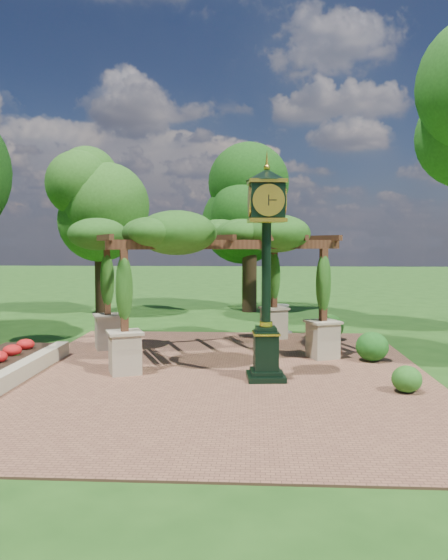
{
  "coord_description": "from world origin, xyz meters",
  "views": [
    {
      "loc": [
        0.81,
        -12.0,
        3.22
      ],
      "look_at": [
        0.0,
        2.5,
        2.2
      ],
      "focal_mm": 35.0,
      "sensor_mm": 36.0,
      "label": 1
    }
  ],
  "objects": [
    {
      "name": "brick_plaza",
      "position": [
        0.0,
        1.0,
        0.02
      ],
      "size": [
        10.0,
        12.0,
        0.04
      ],
      "primitive_type": "cube",
      "color": "brown",
      "rests_on": "ground"
    },
    {
      "name": "border_wall",
      "position": [
        -4.6,
        0.5,
        0.2
      ],
      "size": [
        0.35,
        5.0,
        0.4
      ],
      "primitive_type": "cube",
      "color": "#C6B793",
      "rests_on": "ground"
    },
    {
      "name": "shrub_front",
      "position": [
        4.03,
        -0.47,
        0.32
      ],
      "size": [
        0.82,
        0.82,
        0.57
      ],
      "primitive_type": "ellipsoid",
      "rotation": [
        0.0,
        0.0,
        0.38
      ],
      "color": "#26611B",
      "rests_on": "brick_plaza"
    },
    {
      "name": "pedestal_clock",
      "position": [
        1.08,
        0.46,
        2.94
      ],
      "size": [
        1.05,
        1.05,
        4.92
      ],
      "rotation": [
        0.0,
        0.0,
        0.09
      ],
      "color": "black",
      "rests_on": "brick_plaza"
    },
    {
      "name": "sundial",
      "position": [
        1.76,
        7.08,
        0.45
      ],
      "size": [
        0.73,
        0.73,
        1.03
      ],
      "rotation": [
        0.0,
        0.0,
        0.35
      ],
      "color": "gray",
      "rests_on": "ground"
    },
    {
      "name": "ground",
      "position": [
        0.0,
        0.0,
        0.0
      ],
      "size": [
        120.0,
        120.0,
        0.0
      ],
      "primitive_type": "plane",
      "color": "#1E4714",
      "rests_on": "ground"
    },
    {
      "name": "shrub_mid",
      "position": [
        3.96,
        2.58,
        0.43
      ],
      "size": [
        1.15,
        1.15,
        0.78
      ],
      "primitive_type": "ellipsoid",
      "rotation": [
        0.0,
        0.0,
        0.44
      ],
      "color": "#1A5518",
      "rests_on": "brick_plaza"
    },
    {
      "name": "shrub_back",
      "position": [
        3.24,
        5.71,
        0.46
      ],
      "size": [
        1.11,
        1.11,
        0.83
      ],
      "primitive_type": "ellipsoid",
      "rotation": [
        0.0,
        0.0,
        -0.23
      ],
      "color": "#27631C",
      "rests_on": "brick_plaza"
    },
    {
      "name": "tree_north",
      "position": [
        0.58,
        13.05,
        5.04
      ],
      "size": [
        3.65,
        3.65,
        7.37
      ],
      "color": "#322214",
      "rests_on": "ground"
    },
    {
      "name": "tree_west_far",
      "position": [
        -6.0,
        12.05,
        4.99
      ],
      "size": [
        3.4,
        3.4,
        7.31
      ],
      "color": "#301D13",
      "rests_on": "ground"
    },
    {
      "name": "pergola",
      "position": [
        -0.43,
        3.39,
        3.23
      ],
      "size": [
        7.28,
        5.98,
        3.94
      ],
      "rotation": [
        0.0,
        0.0,
        0.39
      ],
      "color": "tan",
      "rests_on": "brick_plaza"
    }
  ]
}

